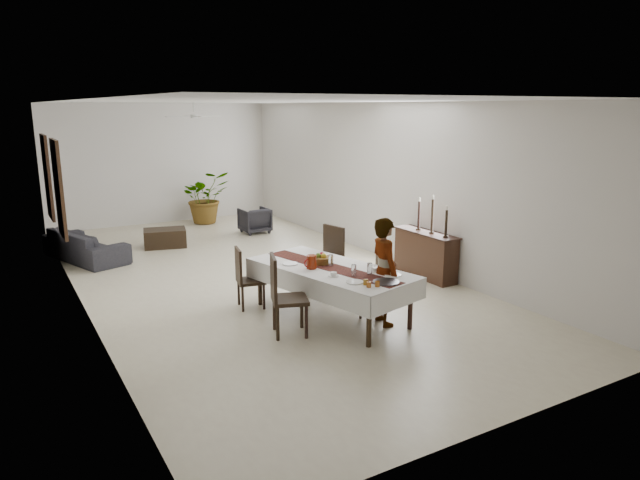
# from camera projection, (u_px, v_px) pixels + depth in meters

# --- Properties ---
(floor) EXTENTS (6.00, 12.00, 0.00)m
(floor) POSITION_uv_depth(u_px,v_px,m) (253.00, 276.00, 10.70)
(floor) COLOR beige
(floor) RESTS_ON ground
(ceiling) EXTENTS (6.00, 12.00, 0.02)m
(ceiling) POSITION_uv_depth(u_px,v_px,m) (248.00, 101.00, 9.97)
(ceiling) COLOR white
(ceiling) RESTS_ON wall_back
(wall_back) EXTENTS (6.00, 0.02, 3.20)m
(wall_back) POSITION_uv_depth(u_px,v_px,m) (161.00, 164.00, 15.38)
(wall_back) COLOR silver
(wall_back) RESTS_ON floor
(wall_front) EXTENTS (6.00, 0.02, 3.20)m
(wall_front) POSITION_uv_depth(u_px,v_px,m) (509.00, 274.00, 5.29)
(wall_front) COLOR silver
(wall_front) RESTS_ON floor
(wall_left) EXTENTS (0.02, 12.00, 3.20)m
(wall_left) POSITION_uv_depth(u_px,v_px,m) (72.00, 206.00, 8.87)
(wall_left) COLOR silver
(wall_left) RESTS_ON floor
(wall_right) EXTENTS (0.02, 12.00, 3.20)m
(wall_right) POSITION_uv_depth(u_px,v_px,m) (384.00, 181.00, 11.81)
(wall_right) COLOR silver
(wall_right) RESTS_ON floor
(dining_table_top) EXTENTS (1.57, 2.60, 0.05)m
(dining_table_top) POSITION_uv_depth(u_px,v_px,m) (331.00, 270.00, 8.52)
(dining_table_top) COLOR black
(dining_table_top) RESTS_ON table_leg_fl
(table_leg_fl) EXTENTS (0.09, 0.09, 0.71)m
(table_leg_fl) POSITION_uv_depth(u_px,v_px,m) (369.00, 322.00, 7.49)
(table_leg_fl) COLOR black
(table_leg_fl) RESTS_ON floor
(table_leg_fr) EXTENTS (0.09, 0.09, 0.71)m
(table_leg_fr) POSITION_uv_depth(u_px,v_px,m) (410.00, 305.00, 8.10)
(table_leg_fr) COLOR black
(table_leg_fr) RESTS_ON floor
(table_leg_bl) EXTENTS (0.09, 0.09, 0.71)m
(table_leg_bl) POSITION_uv_depth(u_px,v_px,m) (260.00, 283.00, 9.11)
(table_leg_bl) COLOR black
(table_leg_bl) RESTS_ON floor
(table_leg_br) EXTENTS (0.09, 0.09, 0.71)m
(table_leg_br) POSITION_uv_depth(u_px,v_px,m) (301.00, 272.00, 9.71)
(table_leg_br) COLOR black
(table_leg_br) RESTS_ON floor
(tablecloth_top) EXTENTS (1.79, 2.82, 0.01)m
(tablecloth_top) POSITION_uv_depth(u_px,v_px,m) (331.00, 268.00, 8.51)
(tablecloth_top) COLOR white
(tablecloth_top) RESTS_ON dining_table_top
(tablecloth_drape_left) EXTENTS (0.64, 2.54, 0.30)m
(tablecloth_drape_left) POSITION_uv_depth(u_px,v_px,m) (302.00, 285.00, 8.14)
(tablecloth_drape_left) COLOR white
(tablecloth_drape_left) RESTS_ON dining_table_top
(tablecloth_drape_right) EXTENTS (0.64, 2.54, 0.30)m
(tablecloth_drape_right) POSITION_uv_depth(u_px,v_px,m) (357.00, 269.00, 8.95)
(tablecloth_drape_right) COLOR white
(tablecloth_drape_right) RESTS_ON dining_table_top
(tablecloth_drape_near) EXTENTS (1.16, 0.30, 0.30)m
(tablecloth_drape_near) POSITION_uv_depth(u_px,v_px,m) (400.00, 297.00, 7.63)
(tablecloth_drape_near) COLOR white
(tablecloth_drape_near) RESTS_ON dining_table_top
(tablecloth_drape_far) EXTENTS (1.16, 0.30, 0.30)m
(tablecloth_drape_far) POSITION_uv_depth(u_px,v_px,m) (275.00, 261.00, 9.45)
(tablecloth_drape_far) COLOR white
(tablecloth_drape_far) RESTS_ON dining_table_top
(table_runner) EXTENTS (0.95, 2.54, 0.00)m
(table_runner) POSITION_uv_depth(u_px,v_px,m) (331.00, 267.00, 8.51)
(table_runner) COLOR #592119
(table_runner) RESTS_ON tablecloth_top
(red_pitcher) EXTENTS (0.18, 0.18, 0.20)m
(red_pitcher) POSITION_uv_depth(u_px,v_px,m) (312.00, 262.00, 8.42)
(red_pitcher) COLOR maroon
(red_pitcher) RESTS_ON tablecloth_top
(pitcher_handle) EXTENTS (0.12, 0.05, 0.12)m
(pitcher_handle) POSITION_uv_depth(u_px,v_px,m) (307.00, 263.00, 8.36)
(pitcher_handle) COLOR #960F0A
(pitcher_handle) RESTS_ON red_pitcher
(wine_glass_near) EXTENTS (0.07, 0.07, 0.17)m
(wine_glass_near) POSITION_uv_depth(u_px,v_px,m) (370.00, 269.00, 8.11)
(wine_glass_near) COLOR silver
(wine_glass_near) RESTS_ON tablecloth_top
(wine_glass_mid) EXTENTS (0.07, 0.07, 0.17)m
(wine_glass_mid) POSITION_uv_depth(u_px,v_px,m) (354.00, 271.00, 8.03)
(wine_glass_mid) COLOR white
(wine_glass_mid) RESTS_ON tablecloth_top
(wine_glass_far) EXTENTS (0.07, 0.07, 0.17)m
(wine_glass_far) POSITION_uv_depth(u_px,v_px,m) (331.00, 260.00, 8.56)
(wine_glass_far) COLOR white
(wine_glass_far) RESTS_ON tablecloth_top
(teacup_right) EXTENTS (0.09, 0.09, 0.06)m
(teacup_right) POSITION_uv_depth(u_px,v_px,m) (375.00, 269.00, 8.28)
(teacup_right) COLOR white
(teacup_right) RESTS_ON saucer_right
(saucer_right) EXTENTS (0.15, 0.15, 0.01)m
(saucer_right) POSITION_uv_depth(u_px,v_px,m) (375.00, 271.00, 8.29)
(saucer_right) COLOR white
(saucer_right) RESTS_ON tablecloth_top
(teacup_left) EXTENTS (0.09, 0.09, 0.06)m
(teacup_left) POSITION_uv_depth(u_px,v_px,m) (333.00, 274.00, 8.05)
(teacup_left) COLOR white
(teacup_left) RESTS_ON saucer_left
(saucer_left) EXTENTS (0.15, 0.15, 0.01)m
(saucer_left) POSITION_uv_depth(u_px,v_px,m) (333.00, 276.00, 8.05)
(saucer_left) COLOR white
(saucer_left) RESTS_ON tablecloth_top
(plate_near_right) EXTENTS (0.24, 0.24, 0.02)m
(plate_near_right) POSITION_uv_depth(u_px,v_px,m) (393.00, 275.00, 8.10)
(plate_near_right) COLOR white
(plate_near_right) RESTS_ON tablecloth_top
(bread_near_right) EXTENTS (0.09, 0.09, 0.09)m
(bread_near_right) POSITION_uv_depth(u_px,v_px,m) (393.00, 273.00, 8.09)
(bread_near_right) COLOR tan
(bread_near_right) RESTS_ON plate_near_right
(plate_near_left) EXTENTS (0.24, 0.24, 0.02)m
(plate_near_left) POSITION_uv_depth(u_px,v_px,m) (355.00, 282.00, 7.77)
(plate_near_left) COLOR white
(plate_near_left) RESTS_ON tablecloth_top
(plate_far_left) EXTENTS (0.24, 0.24, 0.02)m
(plate_far_left) POSITION_uv_depth(u_px,v_px,m) (290.00, 264.00, 8.68)
(plate_far_left) COLOR silver
(plate_far_left) RESTS_ON tablecloth_top
(serving_tray) EXTENTS (0.36, 0.36, 0.02)m
(serving_tray) POSITION_uv_depth(u_px,v_px,m) (386.00, 282.00, 7.76)
(serving_tray) COLOR #414247
(serving_tray) RESTS_ON tablecloth_top
(jam_jar_a) EXTENTS (0.06, 0.06, 0.08)m
(jam_jar_a) POSITION_uv_depth(u_px,v_px,m) (377.00, 284.00, 7.58)
(jam_jar_a) COLOR #914A15
(jam_jar_a) RESTS_ON tablecloth_top
(jam_jar_b) EXTENTS (0.06, 0.06, 0.08)m
(jam_jar_b) POSITION_uv_depth(u_px,v_px,m) (369.00, 285.00, 7.56)
(jam_jar_b) COLOR #994E16
(jam_jar_b) RESTS_ON tablecloth_top
(jam_jar_c) EXTENTS (0.06, 0.06, 0.08)m
(jam_jar_c) POSITION_uv_depth(u_px,v_px,m) (366.00, 282.00, 7.66)
(jam_jar_c) COLOR #916115
(jam_jar_c) RESTS_ON tablecloth_top
(fruit_basket) EXTENTS (0.30, 0.30, 0.10)m
(fruit_basket) POSITION_uv_depth(u_px,v_px,m) (321.00, 260.00, 8.71)
(fruit_basket) COLOR brown
(fruit_basket) RESTS_ON tablecloth_top
(fruit_red) EXTENTS (0.09, 0.09, 0.09)m
(fruit_red) POSITION_uv_depth(u_px,v_px,m) (322.00, 255.00, 8.73)
(fruit_red) COLOR maroon
(fruit_red) RESTS_ON fruit_basket
(fruit_green) EXTENTS (0.08, 0.08, 0.08)m
(fruit_green) POSITION_uv_depth(u_px,v_px,m) (318.00, 255.00, 8.69)
(fruit_green) COLOR olive
(fruit_green) RESTS_ON fruit_basket
(fruit_yellow) EXTENTS (0.09, 0.09, 0.09)m
(fruit_yellow) POSITION_uv_depth(u_px,v_px,m) (324.00, 256.00, 8.66)
(fruit_yellow) COLOR gold
(fruit_yellow) RESTS_ON fruit_basket
(chair_right_near_seat) EXTENTS (0.51, 0.51, 0.05)m
(chair_right_near_seat) POSITION_uv_depth(u_px,v_px,m) (368.00, 288.00, 8.67)
(chair_right_near_seat) COLOR black
(chair_right_near_seat) RESTS_ON chair_right_near_leg_fl
(chair_right_near_leg_fl) EXTENTS (0.05, 0.05, 0.40)m
(chair_right_near_leg_fl) POSITION_uv_depth(u_px,v_px,m) (382.00, 304.00, 8.60)
(chair_right_near_leg_fl) COLOR black
(chair_right_near_leg_fl) RESTS_ON floor
(chair_right_near_leg_fr) EXTENTS (0.05, 0.05, 0.40)m
(chair_right_near_leg_fr) POSITION_uv_depth(u_px,v_px,m) (375.00, 297.00, 8.91)
(chair_right_near_leg_fr) COLOR black
(chair_right_near_leg_fr) RESTS_ON floor
(chair_right_near_leg_bl) EXTENTS (0.05, 0.05, 0.40)m
(chair_right_near_leg_bl) POSITION_uv_depth(u_px,v_px,m) (361.00, 306.00, 8.54)
(chair_right_near_leg_bl) COLOR black
(chair_right_near_leg_bl) RESTS_ON floor
(chair_right_near_leg_br) EXTENTS (0.05, 0.05, 0.40)m
(chair_right_near_leg_br) POSITION_uv_depth(u_px,v_px,m) (355.00, 299.00, 8.85)
(chair_right_near_leg_br) COLOR black
(chair_right_near_leg_br) RESTS_ON floor
(chair_right_near_back) EXTENTS (0.16, 0.39, 0.51)m
(chair_right_near_back) POSITION_uv_depth(u_px,v_px,m) (380.00, 270.00, 8.65)
(chair_right_near_back) COLOR black
(chair_right_near_back) RESTS_ON chair_right_near_seat
(chair_right_far_seat) EXTENTS (0.58, 0.58, 0.06)m
(chair_right_far_seat) POSITION_uv_depth(u_px,v_px,m) (324.00, 265.00, 9.56)
(chair_right_far_seat) COLOR black
(chair_right_far_seat) RESTS_ON chair_right_far_leg_fl
(chair_right_far_leg_fl) EXTENTS (0.06, 0.06, 0.48)m
(chair_right_far_leg_fl) POSITION_uv_depth(u_px,v_px,m) (341.00, 281.00, 9.61)
(chair_right_far_leg_fl) COLOR black
(chair_right_far_leg_fl) RESTS_ON floor
(chair_right_far_leg_fr) EXTENTS (0.06, 0.06, 0.48)m
(chair_right_far_leg_fr) POSITION_uv_depth(u_px,v_px,m) (325.00, 276.00, 9.90)
(chair_right_far_leg_fr) COLOR black
(chair_right_far_leg_fr) RESTS_ON floor
(chair_right_far_leg_bl) EXTENTS (0.06, 0.06, 0.48)m
(chair_right_far_leg_bl) POSITION_uv_depth(u_px,v_px,m) (323.00, 286.00, 9.35)
(chair_right_far_leg_bl) COLOR black
(chair_right_far_leg_bl) RESTS_ON floor
(chair_right_far_leg_br) EXTENTS (0.06, 0.06, 0.48)m
(chair_right_far_leg_br) POSITION_uv_depth(u_px,v_px,m) (307.00, 280.00, 9.64)
(chair_right_far_leg_br) COLOR black
(chair_right_far_leg_br) RESTS_ON floor
(chair_right_far_back) EXTENTS (0.14, 0.49, 0.62)m
(chair_right_far_back) POSITION_uv_depth(u_px,v_px,m) (334.00, 244.00, 9.63)
(chair_right_far_back) COLOR black
(chair_right_far_back) RESTS_ON chair_right_far_seat
(chair_left_near_seat) EXTENTS (0.61, 0.61, 0.05)m
(chair_left_near_seat) POSITION_uv_depth(u_px,v_px,m) (290.00, 300.00, 7.89)
(chair_left_near_seat) COLOR black
(chair_left_near_seat) RESTS_ON chair_left_near_leg_fl
(chair_left_near_leg_fl) EXTENTS (0.06, 0.06, 0.48)m
(chair_left_near_leg_fl) POSITION_uv_depth(u_px,v_px,m) (274.00, 314.00, 8.10)
(chair_left_near_leg_fl) COLOR black
(chair_left_near_leg_fl) RESTS_ON floor
(chair_left_near_leg_fr) EXTENTS (0.06, 0.06, 0.48)m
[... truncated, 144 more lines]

